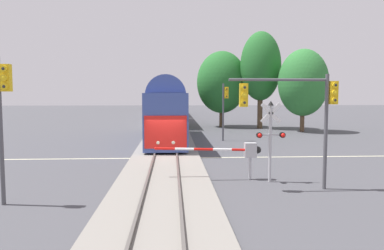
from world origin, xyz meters
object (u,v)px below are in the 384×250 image
object	(u,v)px
commuter_train	(169,104)
elm_centre_background	(222,82)
oak_far_right	(261,67)
maple_right_background	(303,83)
traffic_signal_near_right	(298,103)
traffic_signal_near_left	(3,106)
crossing_gate_near	(240,151)
crossing_signal_mast	(271,133)
traffic_signal_far_side	(225,103)

from	to	relation	value
commuter_train	elm_centre_background	size ratio (longest dim) A/B	6.41
commuter_train	oak_far_right	distance (m)	14.48
elm_centre_background	maple_right_background	world-z (taller)	elm_centre_background
maple_right_background	oak_far_right	bearing A→B (deg)	132.69
traffic_signal_near_right	traffic_signal_near_left	bearing A→B (deg)	-172.01
traffic_signal_near_left	traffic_signal_near_right	distance (m)	11.75
oak_far_right	maple_right_background	bearing A→B (deg)	-47.31
commuter_train	traffic_signal_near_right	distance (m)	37.27
traffic_signal_near_right	oak_far_right	xyz separation A→B (m)	(5.16, 28.63, 3.64)
crossing_gate_near	maple_right_background	world-z (taller)	maple_right_background
oak_far_right	crossing_signal_mast	bearing A→B (deg)	-102.35
traffic_signal_near_left	oak_far_right	xyz separation A→B (m)	(16.80, 30.26, 3.69)
crossing_signal_mast	traffic_signal_far_side	bearing A→B (deg)	89.87
traffic_signal_near_left	elm_centre_background	xyz separation A→B (m)	(12.47, 32.66, 1.88)
crossing_signal_mast	oak_far_right	size ratio (longest dim) A/B	0.33
crossing_gate_near	elm_centre_background	xyz separation A→B (m)	(2.95, 28.99, 4.21)
crossing_gate_near	traffic_signal_near_right	size ratio (longest dim) A/B	1.03
crossing_signal_mast	traffic_signal_near_left	xyz separation A→B (m)	(-10.84, -3.07, 1.37)
traffic_signal_far_side	crossing_signal_mast	bearing A→B (deg)	-90.13
crossing_gate_near	traffic_signal_near_left	distance (m)	10.46
traffic_signal_near_left	oak_far_right	bearing A→B (deg)	60.97
crossing_signal_mast	elm_centre_background	distance (m)	29.81
traffic_signal_near_left	elm_centre_background	distance (m)	35.01
oak_far_right	crossing_gate_near	bearing A→B (deg)	-105.31
commuter_train	crossing_gate_near	bearing A→B (deg)	-83.89
traffic_signal_near_left	maple_right_background	size ratio (longest dim) A/B	0.61
elm_centre_background	oak_far_right	xyz separation A→B (m)	(4.33, -2.39, 1.81)
commuter_train	elm_centre_background	distance (m)	9.28
crossing_gate_near	traffic_signal_far_side	bearing A→B (deg)	84.81
commuter_train	traffic_signal_near_left	size ratio (longest dim) A/B	10.93
elm_centre_background	maple_right_background	bearing A→B (deg)	-38.65
crossing_gate_near	traffic_signal_near_right	world-z (taller)	traffic_signal_near_right
elm_centre_background	crossing_signal_mast	bearing A→B (deg)	-93.15
oak_far_right	traffic_signal_near_right	bearing A→B (deg)	-100.22
crossing_gate_near	elm_centre_background	world-z (taller)	elm_centre_background
crossing_signal_mast	traffic_signal_near_left	bearing A→B (deg)	-164.19
traffic_signal_near_left	maple_right_background	xyz separation A→B (m)	(20.56, 26.18, 1.66)
crossing_gate_near	oak_far_right	xyz separation A→B (m)	(7.28, 26.60, 6.02)
maple_right_background	oak_far_right	size ratio (longest dim) A/B	0.78
commuter_train	oak_far_right	size ratio (longest dim) A/B	5.26
elm_centre_background	oak_far_right	world-z (taller)	oak_far_right
maple_right_background	oak_far_right	world-z (taller)	oak_far_right
commuter_train	elm_centre_background	xyz separation A→B (m)	(6.67, -5.78, 2.87)
traffic_signal_near_left	commuter_train	bearing A→B (deg)	81.42
commuter_train	traffic_signal_near_right	size ratio (longest dim) A/B	12.11
elm_centre_background	traffic_signal_far_side	bearing A→B (deg)	-96.46
crossing_signal_mast	elm_centre_background	size ratio (longest dim) A/B	0.41
traffic_signal_near_right	crossing_gate_near	bearing A→B (deg)	136.23
crossing_gate_near	traffic_signal_near_left	xyz separation A→B (m)	(-9.52, -3.66, 2.32)
crossing_gate_near	traffic_signal_near_left	size ratio (longest dim) A/B	0.93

